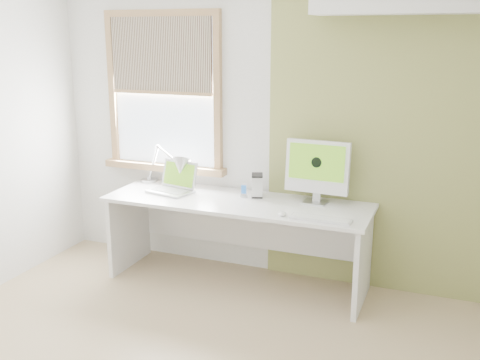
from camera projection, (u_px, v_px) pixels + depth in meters
The scene contains 11 objects.
room at pixel (172, 172), 3.16m from camera, with size 4.04×3.54×2.64m.
accent_wall at pixel (392, 134), 4.37m from camera, with size 2.00×0.02×2.60m, color #939E50.
window at pixel (163, 93), 5.00m from camera, with size 1.20×0.14×1.42m.
desk at pixel (240, 221), 4.71m from camera, with size 2.20×0.70×0.73m.
desk_lamp at pixel (175, 167), 4.92m from camera, with size 0.60×0.36×0.36m.
laptop at pixel (174, 184), 4.86m from camera, with size 0.42×0.36×0.26m.
phone_dock at pixel (244, 193), 4.69m from camera, with size 0.07×0.07×0.12m.
external_drive at pixel (257, 185), 4.70m from camera, with size 0.14×0.17×0.19m.
imac at pixel (317, 168), 4.48m from camera, with size 0.52×0.18×0.51m.
keyboard at pixel (321, 219), 4.12m from camera, with size 0.46×0.14×0.02m.
mouse at pixel (282, 214), 4.22m from camera, with size 0.06×0.10×0.03m, color white.
Camera 1 is at (1.49, -2.71, 2.06)m, focal length 41.99 mm.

